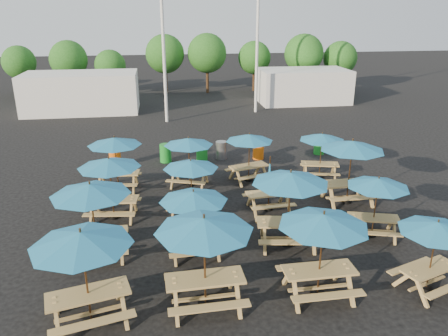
{
  "coord_description": "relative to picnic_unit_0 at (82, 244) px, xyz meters",
  "views": [
    {
      "loc": [
        -2.43,
        -14.76,
        7.11
      ],
      "look_at": [
        0.0,
        1.5,
        1.1
      ],
      "focal_mm": 35.0,
      "sensor_mm": 36.0,
      "label": 1
    }
  ],
  "objects": [
    {
      "name": "picnic_unit_3",
      "position": [
        0.02,
        8.3,
        -0.16
      ],
      "size": [
        2.38,
        2.38,
        2.27
      ],
      "rotation": [
        0.0,
        0.0,
        -0.1
      ],
      "color": "#AA884B",
      "rests_on": "ground"
    },
    {
      "name": "mast_1",
      "position": [
        8.83,
        21.74,
        3.86
      ],
      "size": [
        0.2,
        0.2,
        12.0
      ],
      "primitive_type": "cylinder",
      "color": "silver",
      "rests_on": "ground"
    },
    {
      "name": "picnic_unit_4",
      "position": [
        2.8,
        0.18,
        0.05
      ],
      "size": [
        2.49,
        2.49,
        2.51
      ],
      "rotation": [
        0.0,
        0.0,
        0.04
      ],
      "color": "#AA884B",
      "rests_on": "ground"
    },
    {
      "name": "tree_5",
      "position": [
        10.55,
        30.41,
        0.83
      ],
      "size": [
        2.94,
        2.94,
        4.45
      ],
      "color": "#382314",
      "rests_on": "ground"
    },
    {
      "name": "event_tent_0",
      "position": [
        -3.67,
        23.74,
        -0.74
      ],
      "size": [
        8.0,
        4.0,
        2.8
      ],
      "primitive_type": "cube",
      "color": "silver",
      "rests_on": "ground"
    },
    {
      "name": "picnic_unit_9",
      "position": [
        5.71,
        2.85,
        0.03
      ],
      "size": [
        2.71,
        2.71,
        2.5
      ],
      "rotation": [
        0.0,
        0.0,
        -0.15
      ],
      "color": "#AA884B",
      "rests_on": "ground"
    },
    {
      "name": "tree_4",
      "position": [
        6.23,
        30.0,
        1.32
      ],
      "size": [
        3.41,
        3.41,
        5.17
      ],
      "color": "#382314",
      "rests_on": "ground"
    },
    {
      "name": "waste_bin_3",
      "position": [
        4.84,
        11.62,
        -1.69
      ],
      "size": [
        0.55,
        0.55,
        0.89
      ],
      "primitive_type": "cylinder",
      "color": "gray",
      "rests_on": "ground"
    },
    {
      "name": "picnic_unit_2",
      "position": [
        0.07,
        5.61,
        -0.15
      ],
      "size": [
        2.46,
        2.46,
        2.29
      ],
      "rotation": [
        0.0,
        0.0,
        -0.13
      ],
      "color": "#AA884B",
      "rests_on": "ground"
    },
    {
      "name": "picnic_unit_7",
      "position": [
        3.0,
        8.24,
        -0.28
      ],
      "size": [
        2.62,
        2.62,
        2.14
      ],
      "rotation": [
        0.0,
        0.0,
        -0.35
      ],
      "color": "#AA884B",
      "rests_on": "ground"
    },
    {
      "name": "tree_3",
      "position": [
        2.57,
        30.46,
        1.27
      ],
      "size": [
        3.36,
        3.36,
        5.09
      ],
      "color": "#382314",
      "rests_on": "ground"
    },
    {
      "name": "waste_bin_5",
      "position": [
        9.98,
        11.64,
        -1.69
      ],
      "size": [
        0.55,
        0.55,
        0.89
      ],
      "primitive_type": "cylinder",
      "color": "#188726",
      "rests_on": "ground"
    },
    {
      "name": "picnic_unit_12",
      "position": [
        8.75,
        -0.02,
        -0.36
      ],
      "size": [
        2.5,
        2.5,
        2.05
      ],
      "rotation": [
        0.0,
        0.0,
        0.34
      ],
      "color": "#AA884B",
      "rests_on": "ground"
    },
    {
      "name": "picnic_unit_13",
      "position": [
        8.66,
        2.99,
        -0.33
      ],
      "size": [
        2.46,
        2.46,
        2.07
      ],
      "rotation": [
        0.0,
        0.0,
        -0.29
      ],
      "color": "#AA884B",
      "rests_on": "ground"
    },
    {
      "name": "waste_bin_0",
      "position": [
        -0.34,
        11.22,
        -1.69
      ],
      "size": [
        0.55,
        0.55,
        0.89
      ],
      "primitive_type": "cylinder",
      "color": "orange",
      "rests_on": "ground"
    },
    {
      "name": "mast_0",
      "position": [
        2.33,
        19.74,
        3.86
      ],
      "size": [
        0.2,
        0.2,
        12.0
      ],
      "primitive_type": "cylinder",
      "color": "silver",
      "rests_on": "ground"
    },
    {
      "name": "tree_6",
      "position": [
        14.56,
        28.64,
        1.29
      ],
      "size": [
        3.38,
        3.38,
        5.13
      ],
      "color": "#382314",
      "rests_on": "ground"
    },
    {
      "name": "picnic_unit_14",
      "position": [
        8.93,
        5.65,
        0.06
      ],
      "size": [
        2.42,
        2.42,
        2.53
      ],
      "rotation": [
        0.0,
        0.0,
        0.0
      ],
      "color": "#AA884B",
      "rests_on": "ground"
    },
    {
      "name": "picnic_unit_15",
      "position": [
        8.78,
        8.32,
        -0.34
      ],
      "size": [
        2.39,
        2.39,
        2.06
      ],
      "rotation": [
        0.0,
        0.0,
        -0.25
      ],
      "color": "#AA884B",
      "rests_on": "ground"
    },
    {
      "name": "ground",
      "position": [
        4.33,
        5.74,
        -2.14
      ],
      "size": [
        120.0,
        120.0,
        0.0
      ],
      "primitive_type": "plane",
      "color": "black",
      "rests_on": "ground"
    },
    {
      "name": "picnic_unit_5",
      "position": [
        2.74,
        2.67,
        -0.29
      ],
      "size": [
        2.16,
        2.16,
        2.13
      ],
      "rotation": [
        0.0,
        0.0,
        0.06
      ],
      "color": "#AA884B",
      "rests_on": "ground"
    },
    {
      "name": "tree_1",
      "position": [
        -5.42,
        29.64,
        1.01
      ],
      "size": [
        3.11,
        3.11,
        4.72
      ],
      "color": "#382314",
      "rests_on": "ground"
    },
    {
      "name": "event_tent_1",
      "position": [
        13.33,
        24.74,
        -0.84
      ],
      "size": [
        7.0,
        4.0,
        2.6
      ],
      "primitive_type": "cube",
      "color": "silver",
      "rests_on": "ground"
    },
    {
      "name": "picnic_unit_0",
      "position": [
        0.0,
        0.0,
        0.0
      ],
      "size": [
        2.85,
        2.85,
        2.46
      ],
      "rotation": [
        0.0,
        0.0,
        0.24
      ],
      "color": "#AA884B",
      "rests_on": "ground"
    },
    {
      "name": "tree_7",
      "position": [
        17.95,
        28.66,
        0.85
      ],
      "size": [
        2.95,
        2.95,
        4.48
      ],
      "color": "#382314",
      "rests_on": "ground"
    },
    {
      "name": "tree_0",
      "position": [
        -9.75,
        30.99,
        0.69
      ],
      "size": [
        2.8,
        2.8,
        4.24
      ],
      "color": "#382314",
      "rests_on": "ground"
    },
    {
      "name": "tree_2",
      "position": [
        -2.06,
        29.39,
        0.49
      ],
      "size": [
        2.59,
        2.59,
        3.93
      ],
      "color": "#382314",
      "rests_on": "ground"
    },
    {
      "name": "picnic_unit_11",
      "position": [
        5.6,
        8.47,
        -0.29
      ],
      "size": [
        2.56,
        2.56,
        2.12
      ],
      "rotation": [
        0.0,
        0.0,
        0.31
      ],
      "color": "#AA884B",
      "rests_on": "ground"
    },
    {
      "name": "waste_bin_4",
      "position": [
        6.68,
        11.32,
        -1.69
      ],
      "size": [
        0.55,
        0.55,
        0.89
      ],
      "primitive_type": "cylinder",
      "color": "orange",
      "rests_on": "ground"
    },
    {
      "name": "waste_bin_2",
      "position": [
        3.84,
        11.33,
        -1.69
      ],
      "size": [
        0.55,
        0.55,
        0.89
      ],
      "primitive_type": "cylinder",
      "color": "#188726",
      "rests_on": "ground"
    },
    {
      "name": "picnic_unit_8",
      "position": [
        5.76,
        0.18,
        -0.05
      ],
      "size": [
        2.32,
        2.32,
        2.39
      ],
      "rotation": [
        0.0,
        0.0,
        0.01
      ],
      "color": "#AA884B",
      "rests_on": "ground"
    },
    {
      "name": "picnic_unit_6",
      "position": [
        2.88,
        5.58,
        -0.33
      ],
      "size": [
        2.39,
        2.39,
        2.08
      ],
      "rotation": [
        0.0,
        0.0,
        -0.23
      ],
      "color": "#AA884B",
      "rests_on": "ground"
    },
    {
      "name": "picnic_unit_1",
      "position": [
        -0.2,
        2.97,
        -0.03
      ],
      "size": [
        2.45,
        2.45,
        2.42
      ],
      "rotation": [
        0.0,
        0.0,
        0.06
      ],
      "color": "#AA884B",
      "rests_on": "ground"
    },
    {
      "name": "picnic_unit_10",
      "position": [
        5.74,
        5.43,
        -1.26
      ],
      "size": [
        1.78,
        1.58,
        2.13
      ],
      "rotation": [
        0.0,
        0.0,
        0.08
      ],
      "color": "#AA884B",
      "rests_on": "ground"
    },
    {
      "name": "waste_bin_1",
      "position": [
        2.06,
        11.55,
        -1.69
      ],
      "size": [
        0.55,
        0.55,
        0.89
      ],
      "primitive_type": "cylinder",
      "color": "#188726",
      "rests_on": "ground"
    }
  ]
}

